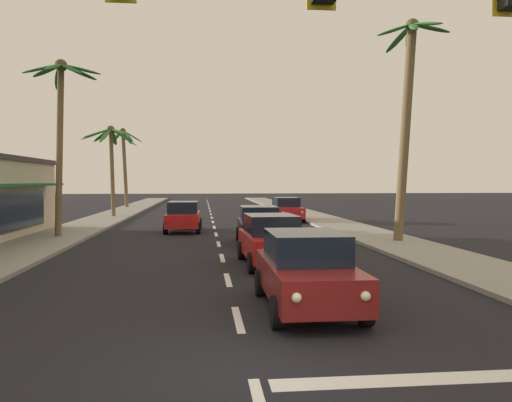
% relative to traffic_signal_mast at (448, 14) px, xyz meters
% --- Properties ---
extents(ground_plane, '(220.00, 220.00, 0.00)m').
position_rel_traffic_signal_mast_xyz_m(ground_plane, '(-2.78, 0.39, -5.18)').
color(ground_plane, black).
extents(sidewalk_right, '(3.20, 110.00, 0.14)m').
position_rel_traffic_signal_mast_xyz_m(sidewalk_right, '(5.02, 20.39, -5.11)').
color(sidewalk_right, gray).
rests_on(sidewalk_right, ground).
extents(sidewalk_left, '(3.20, 110.00, 0.14)m').
position_rel_traffic_signal_mast_xyz_m(sidewalk_left, '(-10.58, 20.39, -5.11)').
color(sidewalk_left, gray).
rests_on(sidewalk_left, ground).
extents(lane_markings, '(4.28, 89.45, 0.01)m').
position_rel_traffic_signal_mast_xyz_m(lane_markings, '(-2.34, 20.85, -5.18)').
color(lane_markings, silver).
rests_on(lane_markings, ground).
extents(traffic_signal_mast, '(11.45, 0.41, 7.21)m').
position_rel_traffic_signal_mast_xyz_m(traffic_signal_mast, '(0.00, 0.00, 0.00)').
color(traffic_signal_mast, '#2D2D33').
rests_on(traffic_signal_mast, ground).
extents(sedan_lead_at_stop_bar, '(1.95, 4.45, 1.68)m').
position_rel_traffic_signal_mast_xyz_m(sedan_lead_at_stop_bar, '(-1.23, 3.91, -4.33)').
color(sedan_lead_at_stop_bar, maroon).
rests_on(sedan_lead_at_stop_bar, ground).
extents(sedan_third_in_queue, '(2.08, 4.50, 1.68)m').
position_rel_traffic_signal_mast_xyz_m(sedan_third_in_queue, '(-1.20, 9.78, -4.33)').
color(sedan_third_in_queue, red).
rests_on(sedan_third_in_queue, ground).
extents(sedan_fifth_in_queue, '(2.04, 4.49, 1.68)m').
position_rel_traffic_signal_mast_xyz_m(sedan_fifth_in_queue, '(-0.97, 15.66, -4.33)').
color(sedan_fifth_in_queue, black).
rests_on(sedan_fifth_in_queue, ground).
extents(sedan_oncoming_far, '(2.03, 4.48, 1.68)m').
position_rel_traffic_signal_mast_xyz_m(sedan_oncoming_far, '(-4.54, 21.62, -4.33)').
color(sedan_oncoming_far, red).
rests_on(sedan_oncoming_far, ground).
extents(sedan_parked_nearest_kerb, '(2.04, 4.49, 1.68)m').
position_rel_traffic_signal_mast_xyz_m(sedan_parked_nearest_kerb, '(2.32, 28.03, -4.33)').
color(sedan_parked_nearest_kerb, red).
rests_on(sedan_parked_nearest_kerb, ground).
extents(palm_left_second, '(3.70, 3.64, 8.67)m').
position_rel_traffic_signal_mast_xyz_m(palm_left_second, '(-10.26, 18.53, 1.22)').
color(palm_left_second, brown).
rests_on(palm_left_second, ground).
extents(palm_left_third, '(4.26, 4.19, 7.06)m').
position_rel_traffic_signal_mast_xyz_m(palm_left_third, '(-10.44, 32.97, 0.23)').
color(palm_left_third, brown).
rests_on(palm_left_third, ground).
extents(palm_left_farthest, '(4.27, 3.90, 8.35)m').
position_rel_traffic_signal_mast_xyz_m(palm_left_farthest, '(-11.63, 47.41, 0.57)').
color(palm_left_farthest, brown).
rests_on(palm_left_farthest, ground).
extents(palm_right_second, '(3.42, 3.22, 10.06)m').
position_rel_traffic_signal_mast_xyz_m(palm_right_second, '(5.66, 15.12, 1.17)').
color(palm_right_second, brown).
rests_on(palm_right_second, ground).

